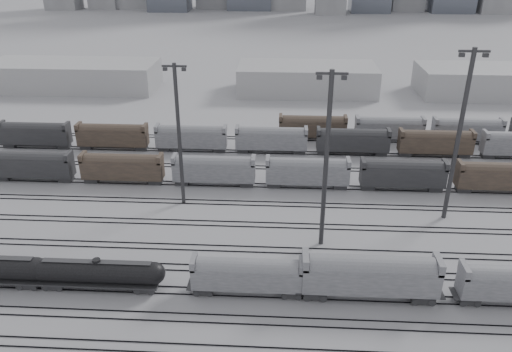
# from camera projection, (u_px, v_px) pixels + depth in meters

# --- Properties ---
(ground) EXTENTS (900.00, 900.00, 0.00)m
(ground) POSITION_uv_depth(u_px,v_px,m) (252.00, 299.00, 62.91)
(ground) COLOR #AFAFB4
(ground) RESTS_ON ground
(tracks) EXTENTS (220.00, 71.50, 0.16)m
(tracks) POSITION_uv_depth(u_px,v_px,m) (259.00, 226.00, 78.65)
(tracks) COLOR black
(tracks) RESTS_ON ground
(tank_car_b) EXTENTS (17.38, 2.90, 4.30)m
(tank_car_b) POSITION_uv_depth(u_px,v_px,m) (98.00, 272.00, 63.77)
(tank_car_b) COLOR #262629
(tank_car_b) RESTS_ON ground
(hopper_car_a) EXTENTS (14.10, 2.80, 5.04)m
(hopper_car_a) POSITION_uv_depth(u_px,v_px,m) (247.00, 273.00, 62.50)
(hopper_car_a) COLOR #262629
(hopper_car_a) RESTS_ON ground
(hopper_car_b) EXTENTS (16.83, 3.34, 6.02)m
(hopper_car_b) POSITION_uv_depth(u_px,v_px,m) (370.00, 274.00, 61.46)
(hopper_car_b) COLOR #262629
(hopper_car_b) RESTS_ON ground
(light_mast_b) EXTENTS (3.85, 0.62, 24.07)m
(light_mast_b) POSITION_uv_depth(u_px,v_px,m) (179.00, 133.00, 80.43)
(light_mast_b) COLOR #323234
(light_mast_b) RESTS_ON ground
(light_mast_c) EXTENTS (4.18, 0.67, 26.12)m
(light_mast_c) POSITION_uv_depth(u_px,v_px,m) (326.00, 158.00, 68.42)
(light_mast_c) COLOR #323234
(light_mast_c) RESTS_ON ground
(light_mast_d) EXTENTS (4.38, 0.70, 27.40)m
(light_mast_d) POSITION_uv_depth(u_px,v_px,m) (459.00, 134.00, 75.11)
(light_mast_d) COLOR #323234
(light_mast_d) RESTS_ON ground
(bg_string_near) EXTENTS (151.00, 3.00, 5.60)m
(bg_string_near) POSITION_uv_depth(u_px,v_px,m) (307.00, 173.00, 90.15)
(bg_string_near) COLOR gray
(bg_string_near) RESTS_ON ground
(bg_string_mid) EXTENTS (151.00, 3.00, 5.60)m
(bg_string_mid) POSITION_uv_depth(u_px,v_px,m) (353.00, 142.00, 104.06)
(bg_string_mid) COLOR #262629
(bg_string_mid) RESTS_ON ground
(bg_string_far) EXTENTS (66.00, 3.00, 5.60)m
(bg_string_far) POSITION_uv_depth(u_px,v_px,m) (428.00, 130.00, 110.36)
(bg_string_far) COLOR brown
(bg_string_far) RESTS_ON ground
(warehouse_left) EXTENTS (50.00, 18.00, 8.00)m
(warehouse_left) POSITION_uv_depth(u_px,v_px,m) (74.00, 75.00, 149.96)
(warehouse_left) COLOR #AEAEB1
(warehouse_left) RESTS_ON ground
(warehouse_mid) EXTENTS (40.00, 18.00, 8.00)m
(warehouse_mid) POSITION_uv_depth(u_px,v_px,m) (307.00, 79.00, 146.34)
(warehouse_mid) COLOR #AEAEB1
(warehouse_mid) RESTS_ON ground
(warehouse_right) EXTENTS (35.00, 18.00, 8.00)m
(warehouse_right) POSITION_uv_depth(u_px,v_px,m) (481.00, 81.00, 143.75)
(warehouse_right) COLOR #AEAEB1
(warehouse_right) RESTS_ON ground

